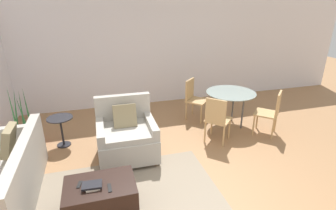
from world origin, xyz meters
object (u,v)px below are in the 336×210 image
ottoman (101,197)px  dining_chair_near_left (217,117)px  side_table (61,126)px  armchair (127,136)px  potted_plant (26,137)px  dining_chair_far_left (194,97)px  book_stack (92,186)px  tv_remote_primary (79,184)px  dining_chair_near_right (272,110)px  tv_remote_secondary (110,188)px  dining_table (231,97)px  couch (3,184)px

ottoman → dining_chair_near_left: dining_chair_near_left is taller
side_table → dining_chair_near_left: bearing=-13.9°
armchair → potted_plant: bearing=156.1°
dining_chair_near_left → dining_chair_far_left: 1.17m
book_stack → dining_chair_far_left: 3.30m
potted_plant → side_table: size_ratio=2.14×
tv_remote_primary → dining_chair_near_left: dining_chair_near_left is taller
tv_remote_primary → dining_chair_far_left: 3.34m
potted_plant → dining_chair_near_right: (4.54, -0.77, 0.30)m
ottoman → potted_plant: size_ratio=0.71×
side_table → dining_chair_near_left: 2.84m
book_stack → tv_remote_primary: 0.18m
tv_remote_secondary → dining_chair_far_left: bearing=50.7°
armchair → dining_chair_far_left: bearing=34.9°
ottoman → potted_plant: bearing=121.5°
tv_remote_primary → dining_chair_near_left: bearing=26.0°
dining_chair_far_left → tv_remote_primary: bearing=-135.7°
side_table → dining_chair_far_left: size_ratio=0.62×
ottoman → dining_chair_far_left: dining_chair_far_left is taller
potted_plant → dining_chair_near_right: 4.61m
book_stack → potted_plant: size_ratio=0.20×
tv_remote_secondary → book_stack: bearing=159.7°
potted_plant → tv_remote_secondary: bearing=-57.6°
potted_plant → dining_table: size_ratio=1.19×
book_stack → dining_chair_near_right: 3.63m
tv_remote_primary → dining_chair_near_left: size_ratio=0.15×
tv_remote_primary → tv_remote_secondary: (0.35, -0.16, 0.00)m
tv_remote_primary → dining_chair_near_right: size_ratio=0.15×
couch → armchair: size_ratio=2.05×
tv_remote_primary → side_table: 1.88m
side_table → dining_table: size_ratio=0.56×
dining_chair_near_left → couch: bearing=-168.4°
armchair → potted_plant: (-1.71, 0.76, -0.16)m
dining_chair_near_left → dining_chair_far_left: same height
couch → dining_chair_near_left: size_ratio=2.26×
dining_chair_near_left → dining_table: bearing=45.0°
potted_plant → side_table: (0.62, -0.09, 0.18)m
side_table → dining_chair_near_left: (2.75, -0.68, 0.12)m
ottoman → book_stack: size_ratio=3.53×
tv_remote_secondary → dining_chair_near_left: size_ratio=0.17×
book_stack → dining_chair_near_right: bearing=20.3°
dining_chair_near_right → book_stack: bearing=-159.7°
armchair → tv_remote_primary: armchair is taller
tv_remote_secondary → dining_chair_near_right: 3.47m
potted_plant → dining_chair_near_left: size_ratio=1.34×
ottoman → side_table: bearing=107.5°
ottoman → side_table: (-0.60, 1.90, 0.16)m
dining_table → dining_chair_near_right: bearing=-45.0°
armchair → book_stack: 1.40m
ottoman → dining_chair_near_right: size_ratio=0.95×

